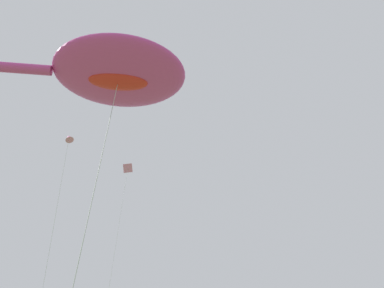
# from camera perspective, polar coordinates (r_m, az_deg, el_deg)

# --- Properties ---
(big_show_kite) EXTENTS (10.27, 11.43, 15.73)m
(big_show_kite) POSITION_cam_1_polar(r_m,az_deg,el_deg) (17.88, -10.83, 9.40)
(big_show_kite) COLOR #CC3899
(big_show_kite) RESTS_ON ground
(small_kite_streamer_purple) EXTENTS (1.71, 0.78, 20.05)m
(small_kite_streamer_purple) POSITION_cam_1_polar(r_m,az_deg,el_deg) (28.77, -16.27, 0.24)
(small_kite_streamer_purple) COLOR pink
(small_kite_streamer_purple) RESTS_ON ground
(small_kite_tiny_distant) EXTENTS (2.96, 1.95, 24.17)m
(small_kite_tiny_distant) POSITION_cam_1_polar(r_m,az_deg,el_deg) (36.44, -9.05, -6.01)
(small_kite_tiny_distant) COLOR pink
(small_kite_tiny_distant) RESTS_ON ground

